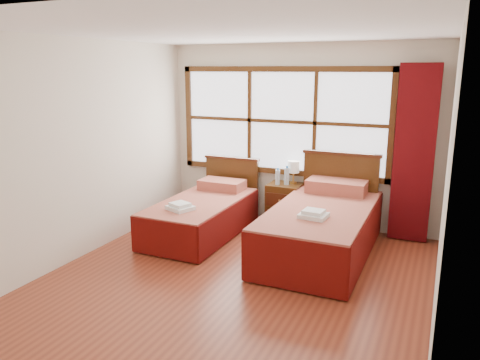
% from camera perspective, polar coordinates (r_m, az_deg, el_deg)
% --- Properties ---
extents(floor, '(4.50, 4.50, 0.00)m').
position_cam_1_polar(floor, '(5.19, -0.79, -12.23)').
color(floor, brown).
rests_on(floor, ground).
extents(ceiling, '(4.50, 4.50, 0.00)m').
position_cam_1_polar(ceiling, '(4.69, -0.90, 17.74)').
color(ceiling, white).
rests_on(ceiling, wall_back).
extents(wall_back, '(4.00, 0.00, 4.00)m').
position_cam_1_polar(wall_back, '(6.85, 7.15, 5.39)').
color(wall_back, silver).
rests_on(wall_back, floor).
extents(wall_left, '(0.00, 4.50, 4.50)m').
position_cam_1_polar(wall_left, '(5.89, -18.81, 3.45)').
color(wall_left, silver).
rests_on(wall_left, floor).
extents(wall_right, '(0.00, 4.50, 4.50)m').
position_cam_1_polar(wall_right, '(4.35, 23.83, -0.34)').
color(wall_right, silver).
rests_on(wall_right, floor).
extents(window, '(3.16, 0.06, 1.56)m').
position_cam_1_polar(window, '(6.87, 5.10, 7.14)').
color(window, white).
rests_on(window, wall_back).
extents(curtain, '(0.50, 0.16, 2.30)m').
position_cam_1_polar(curtain, '(6.45, 20.46, 2.97)').
color(curtain, '#5B090C').
rests_on(curtain, wall_back).
extents(bed_left, '(0.96, 1.98, 0.93)m').
position_cam_1_polar(bed_left, '(6.51, -4.52, -4.15)').
color(bed_left, '#431D0E').
rests_on(bed_left, floor).
extents(bed_right, '(1.15, 2.23, 1.12)m').
position_cam_1_polar(bed_right, '(5.91, 9.99, -5.59)').
color(bed_right, '#431D0E').
rests_on(bed_right, floor).
extents(nightstand, '(0.47, 0.46, 0.62)m').
position_cam_1_polar(nightstand, '(6.85, 5.45, -3.03)').
color(nightstand, '#48290F').
rests_on(nightstand, floor).
extents(towels_left, '(0.38, 0.36, 0.09)m').
position_cam_1_polar(towels_left, '(6.01, -7.31, -3.25)').
color(towels_left, white).
rests_on(towels_left, bed_left).
extents(towels_right, '(0.32, 0.29, 0.09)m').
position_cam_1_polar(towels_right, '(5.38, 8.96, -4.15)').
color(towels_right, white).
rests_on(towels_right, bed_right).
extents(lamp, '(0.17, 0.17, 0.33)m').
position_cam_1_polar(lamp, '(6.79, 6.55, 1.52)').
color(lamp, gold).
rests_on(lamp, nightstand).
extents(bottle_near, '(0.06, 0.06, 0.24)m').
position_cam_1_polar(bottle_near, '(6.70, 4.61, 0.36)').
color(bottle_near, silver).
rests_on(bottle_near, nightstand).
extents(bottle_far, '(0.07, 0.07, 0.28)m').
position_cam_1_polar(bottle_far, '(6.72, 5.72, 0.50)').
color(bottle_far, silver).
rests_on(bottle_far, nightstand).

